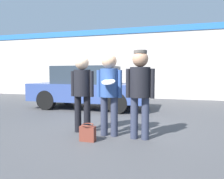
# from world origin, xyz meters

# --- Properties ---
(ground_plane) EXTENTS (56.00, 56.00, 0.00)m
(ground_plane) POSITION_xyz_m (0.00, 0.00, 0.00)
(ground_plane) COLOR #3F3F42
(storefront_building) EXTENTS (24.00, 0.22, 3.68)m
(storefront_building) POSITION_xyz_m (0.00, 6.88, 1.87)
(storefront_building) COLOR beige
(storefront_building) RESTS_ON ground
(person_left) EXTENTS (0.53, 0.36, 1.68)m
(person_left) POSITION_xyz_m (-0.55, -0.22, 1.01)
(person_left) COLOR black
(person_left) RESTS_ON ground
(person_middle_with_frisbee) EXTENTS (0.54, 0.58, 1.71)m
(person_middle_with_frisbee) POSITION_xyz_m (0.10, -0.31, 1.03)
(person_middle_with_frisbee) COLOR #2D3347
(person_middle_with_frisbee) RESTS_ON ground
(person_right) EXTENTS (0.57, 0.40, 1.75)m
(person_right) POSITION_xyz_m (0.75, -0.36, 1.07)
(person_right) COLOR #2D3347
(person_right) RESTS_ON ground
(parked_car_near) EXTENTS (4.25, 1.82, 1.57)m
(parked_car_near) POSITION_xyz_m (-1.74, 2.96, 0.78)
(parked_car_near) COLOR #334784
(parked_car_near) RESTS_ON ground
(shrub) EXTENTS (1.03, 1.03, 1.03)m
(shrub) POSITION_xyz_m (-4.37, 6.18, 0.52)
(shrub) COLOR #2D6B33
(shrub) RESTS_ON ground
(handbag) EXTENTS (0.30, 0.23, 0.33)m
(handbag) POSITION_xyz_m (-0.18, -0.78, 0.16)
(handbag) COLOR brown
(handbag) RESTS_ON ground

